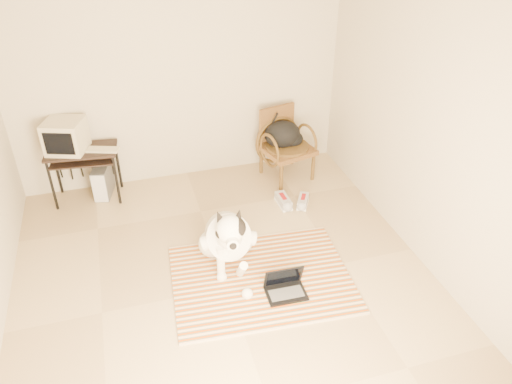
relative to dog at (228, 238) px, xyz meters
name	(u,v)px	position (x,y,z in m)	size (l,w,h in m)	color
floor	(227,287)	(-0.09, -0.32, -0.34)	(4.50, 4.50, 0.00)	tan
wall_back	(178,74)	(-0.09, 1.93, 1.01)	(4.50, 4.50, 0.00)	#BCB09A
wall_right	(436,134)	(1.91, -0.32, 1.01)	(4.50, 4.50, 0.00)	#BCB09A
rug	(261,278)	(0.26, -0.31, -0.33)	(1.82, 1.44, 0.02)	#B14409
dog	(228,238)	(0.00, 0.00, 0.00)	(0.57, 1.19, 0.85)	white
laptop	(285,286)	(0.41, -0.55, -0.26)	(0.38, 0.28, 0.26)	black
computer_desk	(82,157)	(-1.32, 1.67, 0.23)	(0.84, 0.53, 0.66)	black
crt_monitor	(65,136)	(-1.46, 1.70, 0.51)	(0.52, 0.51, 0.37)	#B8AC90
desk_keyboard	(103,150)	(-1.08, 1.58, 0.33)	(0.36, 0.13, 0.02)	#B8AC90
pc_tower	(103,180)	(-1.15, 1.72, -0.15)	(0.26, 0.44, 0.39)	#4D4D4F
rattan_chair	(285,144)	(1.13, 1.53, 0.11)	(0.70, 0.69, 0.89)	brown
backpack	(284,135)	(1.12, 1.55, 0.23)	(0.49, 0.38, 0.34)	black
sneaker_left	(283,201)	(0.89, 0.86, -0.29)	(0.13, 0.32, 0.11)	silver
sneaker_right	(303,201)	(1.11, 0.79, -0.30)	(0.24, 0.30, 0.10)	silver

